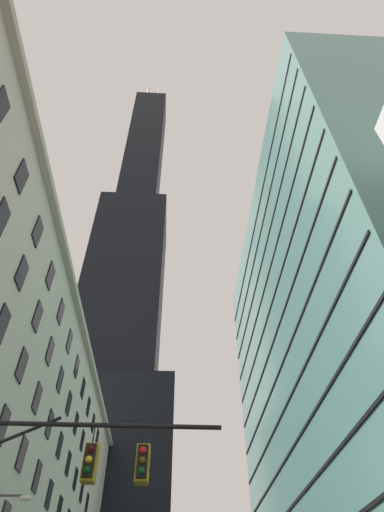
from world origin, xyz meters
TOP-DOWN VIEW (x-y plane):
  - dark_skyscraper at (-14.45, 80.82)m, footprint 28.91×28.91m
  - glass_office_midrise at (19.01, 31.46)m, footprint 16.13×49.27m
  - traffic_signal_mast at (-3.84, 4.20)m, footprint 8.50×0.63m

SIDE VIEW (x-z plane):
  - traffic_signal_mast at x=-3.84m, z-range 1.63..8.64m
  - glass_office_midrise at x=19.01m, z-range 0.00..53.45m
  - dark_skyscraper at x=-14.45m, z-range -39.79..163.35m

